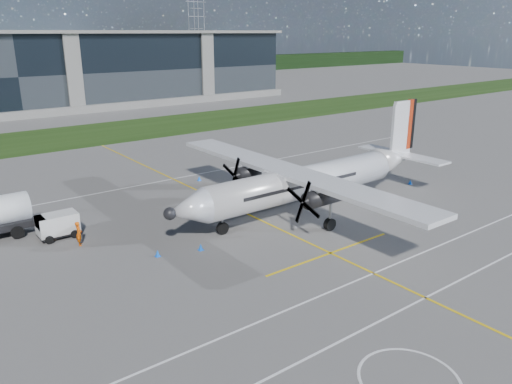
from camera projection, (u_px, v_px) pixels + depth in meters
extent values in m
plane|color=#63615E|center=(78.00, 147.00, 69.36)|extent=(400.00, 400.00, 0.00)
cube|color=#1C370F|center=(61.00, 138.00, 75.42)|extent=(400.00, 18.00, 0.04)
cube|color=black|center=(6.00, 74.00, 97.40)|extent=(120.00, 20.00, 15.00)
cube|color=yellow|center=(212.00, 197.00, 48.32)|extent=(0.20, 70.00, 0.01)
cube|color=white|center=(394.00, 314.00, 28.39)|extent=(90.00, 0.15, 0.01)
imported|color=#F25907|center=(79.00, 232.00, 37.24)|extent=(0.85, 1.02, 2.15)
cone|color=blue|center=(201.00, 247.00, 36.61)|extent=(0.36, 0.36, 0.50)
cone|color=blue|center=(199.00, 178.00, 53.77)|extent=(0.36, 0.36, 0.50)
cone|color=blue|center=(158.00, 253.00, 35.59)|extent=(0.36, 0.36, 0.50)
cone|color=blue|center=(410.00, 182.00, 52.49)|extent=(0.36, 0.36, 0.50)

